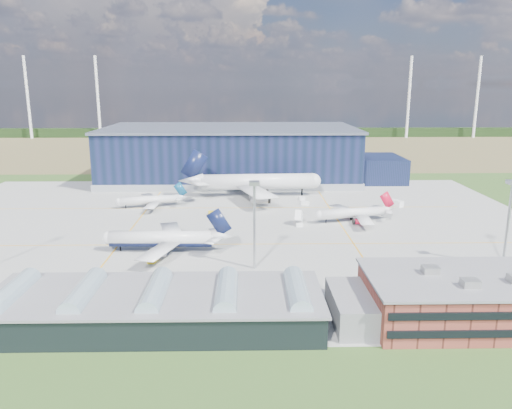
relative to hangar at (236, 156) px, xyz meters
name	(u,v)px	position (x,y,z in m)	size (l,w,h in m)	color
ground	(221,235)	(-2.81, -94.80, -11.62)	(600.00, 600.00, 0.00)	#355821
apron	(223,226)	(-2.81, -84.80, -11.59)	(220.00, 160.00, 0.08)	gray
farmland	(236,148)	(-2.81, 125.20, -11.62)	(600.00, 220.00, 0.01)	brown
treeline	(237,133)	(-2.81, 205.20, -7.62)	(600.00, 8.00, 8.00)	black
horizon_dressing	(17,99)	(-194.11, 199.58, 22.58)	(440.20, 18.00, 70.00)	white
hangar	(236,156)	(0.00, 0.00, 0.00)	(145.00, 62.00, 26.10)	black
ops_building	(481,298)	(52.20, -154.81, -6.82)	(46.00, 23.00, 10.90)	brown
glass_concourse	(174,306)	(-9.26, -154.80, -7.93)	(78.00, 23.00, 8.60)	black
light_mast_center	(254,211)	(7.19, -124.80, 3.82)	(2.60, 2.60, 23.00)	#B0B3B7
light_mast_east	(510,210)	(72.19, -124.80, 3.82)	(2.60, 2.60, 23.00)	#B0B3B7
airliner_navy	(161,231)	(-19.07, -110.74, -5.47)	(37.72, 36.90, 12.30)	white
airliner_red	(352,208)	(41.59, -80.36, -6.71)	(30.08, 29.43, 9.81)	white
airliner_widebody	(258,174)	(9.98, -39.80, -1.76)	(60.45, 59.14, 19.71)	white
airliner_regional	(149,196)	(-32.56, -58.19, -7.06)	(27.94, 27.34, 9.11)	white
gse_tug_a	(153,260)	(-20.00, -119.71, -10.92)	(2.03, 3.32, 1.38)	yellow
gse_cart_a	(302,198)	(27.92, -46.70, -10.93)	(2.12, 3.18, 1.38)	white
gse_van_b	(396,203)	(63.67, -58.34, -10.38)	(2.48, 5.41, 2.48)	white
gse_tug_c	(211,213)	(-7.70, -70.54, -10.93)	(1.95, 3.12, 1.37)	yellow
gse_cart_b	(305,203)	(28.38, -55.47, -10.93)	(2.10, 3.15, 1.37)	white
airstair	(299,220)	(22.97, -83.39, -9.91)	(2.13, 5.32, 3.40)	white
car_b	(309,294)	(19.09, -142.80, -10.95)	(1.41, 4.05, 1.34)	#99999E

